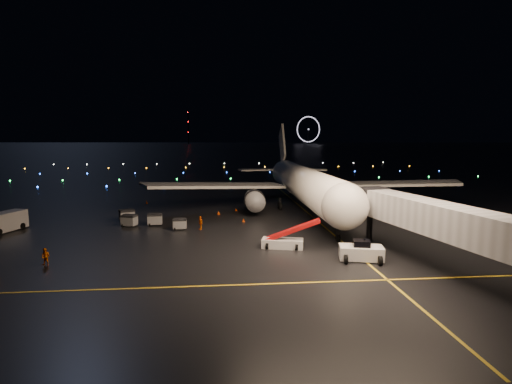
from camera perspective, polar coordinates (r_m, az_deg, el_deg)
The scene contains 20 objects.
ground at distance 342.99m, azimuth -4.90°, elevation 5.68°, with size 2000.00×2000.00×0.00m, color black.
lane_centre at distance 60.92m, azimuth 8.84°, elevation -4.16°, with size 0.25×80.00×0.02m, color gold.
lane_cross at distance 35.14m, azimuth -8.84°, elevation -13.18°, with size 60.00×0.25×0.02m, color gold.
airliner at distance 71.41m, azimuth 6.39°, elevation 3.95°, with size 55.06×52.31×15.60m, color silver, non-canonical shape.
pushback_tug at distance 42.83m, azimuth 14.79°, elevation -8.03°, with size 4.38×2.29×2.09m, color silver.
belt_loader at distance 45.79m, azimuth 3.83°, elevation -5.95°, with size 6.86×1.87×3.32m, color silver, non-canonical shape.
service_truck at distance 63.41m, azimuth -32.21°, elevation -3.61°, with size 2.25×7.12×2.62m, color silver.
crew_b at distance 44.95m, azimuth -27.84°, elevation -8.17°, with size 0.84×0.65×1.73m, color orange.
crew_c at distance 55.29m, azimuth -7.93°, elevation -4.39°, with size 1.09×0.45×1.86m, color orange.
safety_cone_0 at distance 59.90m, azimuth -1.79°, elevation -4.04°, with size 0.43×0.43×0.49m, color #E84304.
safety_cone_1 at distance 68.66m, azimuth -2.86°, elevation -2.51°, with size 0.44×0.44×0.50m, color #E84304.
safety_cone_2 at distance 65.87m, azimuth -5.38°, elevation -2.97°, with size 0.47×0.47×0.53m, color #E84304.
safety_cone_3 at distance 78.77m, azimuth -15.34°, elevation -1.43°, with size 0.48×0.48×0.54m, color #E84304.
ferris_wheel at distance 782.19m, azimuth 7.50°, elevation 8.73°, with size 50.00×4.00×52.00m, color black, non-canonical shape.
radio_mast at distance 785.08m, azimuth -9.65°, elevation 9.12°, with size 1.80×1.80×64.00m, color black.
taxiway_lights at distance 149.29m, azimuth -4.26°, elevation 3.04°, with size 164.00×92.00×0.36m, color black, non-canonical shape.
baggage_cart_0 at distance 55.83m, azimuth -10.83°, elevation -4.51°, with size 1.79×1.25×1.52m, color gray.
baggage_cart_1 at distance 59.17m, azimuth -14.24°, elevation -3.82°, with size 2.02×1.41×1.72m, color gray.
baggage_cart_2 at distance 59.45m, azimuth -17.65°, elevation -3.91°, with size 1.98×1.39×1.68m, color gray.
baggage_cart_3 at distance 63.24m, azimuth -17.97°, elevation -3.20°, with size 2.08×1.46×1.77m, color gray.
Camera 1 is at (-2.78, -42.75, 12.54)m, focal length 28.00 mm.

